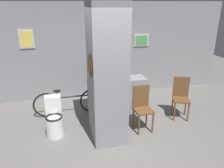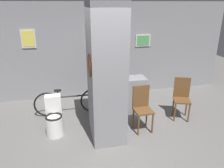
{
  "view_description": "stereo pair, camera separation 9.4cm",
  "coord_description": "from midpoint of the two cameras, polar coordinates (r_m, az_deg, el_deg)",
  "views": [
    {
      "loc": [
        -0.79,
        -3.35,
        2.57
      ],
      "look_at": [
        0.22,
        0.86,
        0.95
      ],
      "focal_mm": 35.0,
      "sensor_mm": 36.0,
      "label": 1
    },
    {
      "loc": [
        -0.7,
        -3.37,
        2.57
      ],
      "look_at": [
        0.22,
        0.86,
        0.95
      ],
      "focal_mm": 35.0,
      "sensor_mm": 36.0,
      "label": 2
    }
  ],
  "objects": [
    {
      "name": "wall_back",
      "position": [
        6.16,
        -6.33,
        8.56
      ],
      "size": [
        8.0,
        0.09,
        2.6
      ],
      "color": "gray",
      "rests_on": "ground_plane"
    },
    {
      "name": "counter_shelf",
      "position": [
        5.33,
        0.77,
        -3.06
      ],
      "size": [
        1.39,
        0.44,
        0.87
      ],
      "color": "gray",
      "rests_on": "ground_plane"
    },
    {
      "name": "chair_by_doorway",
      "position": [
        5.32,
        17.07,
        -2.99
      ],
      "size": [
        0.46,
        0.46,
        0.96
      ],
      "rotation": [
        0.0,
        0.0,
        -0.35
      ],
      "color": "brown",
      "rests_on": "ground_plane"
    },
    {
      "name": "chair_near_pillar",
      "position": [
        4.64,
        7.33,
        -5.76
      ],
      "size": [
        0.38,
        0.38,
        0.96
      ],
      "rotation": [
        0.0,
        0.0,
        0.04
      ],
      "color": "brown",
      "rests_on": "ground_plane"
    },
    {
      "name": "pillar_center",
      "position": [
        4.09,
        -2.09,
        2.45
      ],
      "size": [
        0.66,
        0.92,
        2.6
      ],
      "color": "gray",
      "rests_on": "ground_plane"
    },
    {
      "name": "toilet",
      "position": [
        4.67,
        -15.4,
        -8.89
      ],
      "size": [
        0.36,
        0.52,
        0.78
      ],
      "color": "white",
      "rests_on": "ground_plane"
    },
    {
      "name": "ground_plane",
      "position": [
        4.29,
        -0.83,
        -16.24
      ],
      "size": [
        14.0,
        14.0,
        0.0
      ],
      "primitive_type": "plane",
      "color": "slate"
    },
    {
      "name": "bottle_tall",
      "position": [
        5.11,
        1.99,
        2.51
      ],
      "size": [
        0.07,
        0.07,
        0.33
      ],
      "color": "#267233",
      "rests_on": "counter_shelf"
    },
    {
      "name": "bicycle",
      "position": [
        5.37,
        -11.43,
        -4.67
      ],
      "size": [
        1.7,
        0.42,
        0.66
      ],
      "color": "black",
      "rests_on": "ground_plane"
    }
  ]
}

